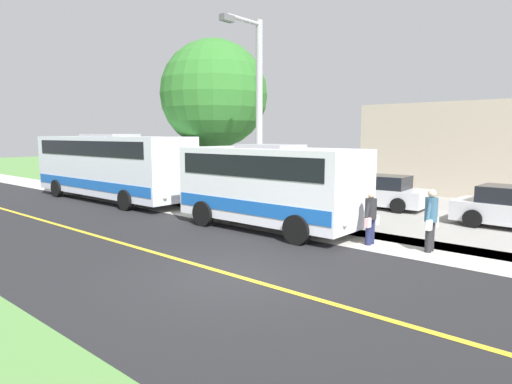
% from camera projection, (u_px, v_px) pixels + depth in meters
% --- Properties ---
extents(ground_plane, '(120.00, 120.00, 0.00)m').
position_uv_depth(ground_plane, '(232.00, 275.00, 10.10)').
color(ground_plane, '#548442').
extents(road_surface, '(8.00, 100.00, 0.01)m').
position_uv_depth(road_surface, '(232.00, 275.00, 10.10)').
color(road_surface, black).
rests_on(road_surface, ground).
extents(sidewalk, '(2.40, 100.00, 0.01)m').
position_uv_depth(sidewalk, '(344.00, 236.00, 14.02)').
color(sidewalk, '#B2ADA3').
rests_on(sidewalk, ground).
extents(parking_lot_surface, '(14.00, 36.00, 0.01)m').
position_uv_depth(parking_lot_surface, '(500.00, 216.00, 17.50)').
color(parking_lot_surface, gray).
rests_on(parking_lot_surface, ground).
extents(road_centre_line, '(0.16, 100.00, 0.00)m').
position_uv_depth(road_centre_line, '(232.00, 275.00, 10.10)').
color(road_centre_line, gold).
rests_on(road_centre_line, ground).
extents(shuttle_bus_front, '(2.79, 6.66, 2.90)m').
position_uv_depth(shuttle_bus_front, '(270.00, 183.00, 14.98)').
color(shuttle_bus_front, white).
rests_on(shuttle_bus_front, ground).
extents(transit_bus_rear, '(2.76, 10.31, 3.26)m').
position_uv_depth(transit_bus_rear, '(110.00, 164.00, 21.44)').
color(transit_bus_rear, silver).
rests_on(transit_bus_rear, ground).
extents(pedestrian_with_bags, '(0.72, 0.34, 1.75)m').
position_uv_depth(pedestrian_with_bags, '(431.00, 218.00, 12.02)').
color(pedestrian_with_bags, '#262628').
rests_on(pedestrian_with_bags, ground).
extents(pedestrian_waiting, '(0.72, 0.34, 1.59)m').
position_uv_depth(pedestrian_waiting, '(371.00, 216.00, 12.83)').
color(pedestrian_waiting, '#1E2347').
rests_on(pedestrian_waiting, ground).
extents(street_light_pole, '(1.97, 0.24, 7.18)m').
position_uv_depth(street_light_pole, '(257.00, 113.00, 15.45)').
color(street_light_pole, '#9E9EA3').
rests_on(street_light_pole, ground).
extents(parked_car_near, '(2.20, 4.49, 1.45)m').
position_uv_depth(parked_car_near, '(376.00, 192.00, 19.46)').
color(parked_car_near, silver).
rests_on(parked_car_near, ground).
extents(tree_curbside, '(4.99, 4.99, 7.58)m').
position_uv_depth(tree_curbside, '(214.00, 95.00, 20.30)').
color(tree_curbside, '#4C3826').
rests_on(tree_curbside, ground).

